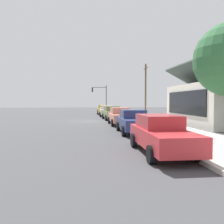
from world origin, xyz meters
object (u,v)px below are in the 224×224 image
car_olive (112,113)px  car_coral (120,116)px  traffic_light_main (101,94)px  car_navy (133,121)px  car_cherry (161,134)px  fire_hydrant_red (113,112)px  car_mustard (103,109)px  utility_pole_wooden (146,89)px  car_ivory (106,111)px

car_olive → car_coral: 6.29m
traffic_light_main → car_coral: bearing=0.7°
traffic_light_main → car_navy: bearing=0.7°
car_cherry → fire_hydrant_red: (-28.68, 1.49, -0.32)m
car_mustard → car_navy: size_ratio=1.01×
traffic_light_main → utility_pole_wooden: 12.66m
car_ivory → car_coral: bearing=2.2°
car_coral → car_mustard: bearing=-179.3°
car_mustard → car_ivory: size_ratio=1.05×
car_ivory → car_navy: (18.61, 0.18, 0.00)m
car_ivory → car_coral: size_ratio=0.91×
car_ivory → fire_hydrant_red: car_ivory is taller
car_mustard → car_cherry: same height
car_navy → fire_hydrant_red: size_ratio=6.43×
car_navy → car_cherry: bearing=-0.2°
fire_hydrant_red → car_coral: bearing=-4.8°
car_ivory → car_olive: size_ratio=0.91×
car_navy → traffic_light_main: size_ratio=0.88×
car_navy → utility_pole_wooden: bearing=163.9°
car_navy → traffic_light_main: bearing=-178.1°
car_cherry → car_mustard: bearing=-179.4°
car_ivory → car_navy: same height
car_mustard → traffic_light_main: 4.51m
car_coral → car_cherry: 12.22m
car_navy → car_cherry: same height
traffic_light_main → utility_pole_wooden: utility_pole_wooden is taller
car_olive → car_coral: bearing=-2.3°
car_cherry → traffic_light_main: size_ratio=0.94×
car_coral → fire_hydrant_red: size_ratio=6.78×
car_coral → utility_pole_wooden: 12.85m
car_olive → car_navy: size_ratio=1.06×
car_navy → traffic_light_main: (-28.37, -0.33, 2.68)m
fire_hydrant_red → car_cherry: bearing=-3.0°
car_olive → fire_hydrant_red: (-10.17, 1.39, -0.32)m
car_ivory → car_coral: (12.80, 0.13, 0.00)m
car_ivory → car_navy: bearing=2.2°
traffic_light_main → car_ivory: bearing=0.9°
car_ivory → fire_hydrant_red: size_ratio=6.19×
car_navy → car_coral: bearing=-178.2°
utility_pole_wooden → fire_hydrant_red: 7.41m
car_coral → traffic_light_main: traffic_light_main is taller
car_coral → car_cherry: same height
car_mustard → fire_hydrant_red: 2.93m
car_ivory → car_cherry: (25.02, 0.01, 0.00)m
car_mustard → car_cherry: bearing=3.2°
car_olive → car_coral: size_ratio=1.01×
car_ivory → car_olive: 6.51m
fire_hydrant_red → utility_pole_wooden: bearing=37.5°
car_coral → utility_pole_wooden: utility_pole_wooden is taller
car_olive → traffic_light_main: size_ratio=0.93×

